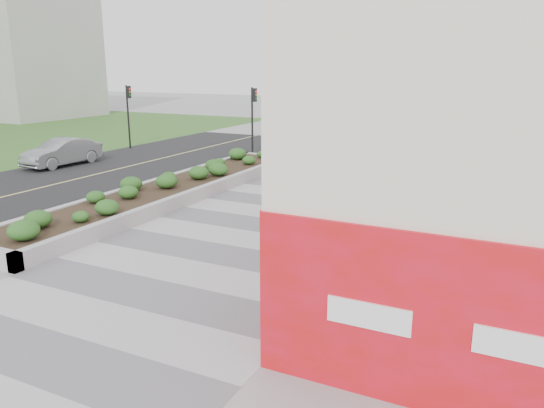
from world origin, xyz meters
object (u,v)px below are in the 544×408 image
at_px(traffic_signal_far, 128,107).
at_px(skateboarder, 308,191).
at_px(car_silver, 62,152).
at_px(traffic_signal_near, 253,112).
at_px(planter, 172,187).

xyz_separation_m(traffic_signal_far, skateboarder, (17.00, -9.60, -1.96)).
bearing_deg(car_silver, traffic_signal_near, 44.08).
bearing_deg(car_silver, traffic_signal_far, 100.80).
bearing_deg(traffic_signal_far, traffic_signal_near, 3.11).
relative_size(traffic_signal_near, traffic_signal_far, 1.00).
distance_m(skateboarder, car_silver, 16.33).
bearing_deg(planter, car_silver, 161.87).
bearing_deg(skateboarder, car_silver, 167.94).
distance_m(planter, car_silver, 10.53).
relative_size(traffic_signal_far, car_silver, 0.92).
bearing_deg(traffic_signal_far, planter, -42.46).
height_order(traffic_signal_far, skateboarder, traffic_signal_far).
relative_size(planter, car_silver, 3.93).
distance_m(traffic_signal_far, skateboarder, 19.62).
bearing_deg(traffic_signal_far, car_silver, -82.14).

